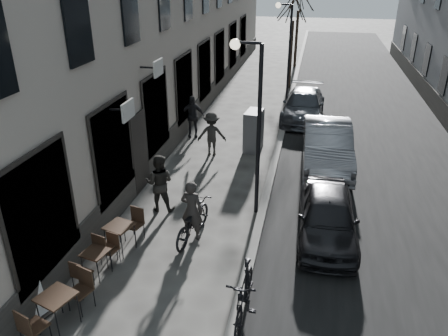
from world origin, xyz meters
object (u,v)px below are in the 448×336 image
(bistro_set_b, at_px, (96,261))
(car_mid, at_px, (327,145))
(sign_board, at_px, (30,302))
(bistro_set_c, at_px, (120,235))
(car_near, at_px, (327,216))
(moped, at_px, (244,295))
(bicycle, at_px, (192,221))
(streetlamp_far, at_px, (287,42))
(car_far, at_px, (304,105))
(streetlamp_near, at_px, (253,112))
(pedestrian_mid, at_px, (212,134))
(tree_near, at_px, (294,6))
(pedestrian_near, at_px, (159,183))
(pedestrian_far, at_px, (192,116))
(utility_cabinet, at_px, (254,131))
(bistro_set_a, at_px, (58,308))

(bistro_set_b, relative_size, car_mid, 0.29)
(sign_board, relative_size, car_mid, 0.23)
(bistro_set_c, bearing_deg, sign_board, -91.82)
(car_near, xyz_separation_m, moped, (-1.71, -3.48, -0.04))
(sign_board, xyz_separation_m, bicycle, (2.50, 3.64, 0.07))
(streetlamp_far, relative_size, car_far, 1.09)
(streetlamp_near, height_order, car_far, streetlamp_near)
(pedestrian_mid, distance_m, car_far, 6.15)
(tree_near, bearing_deg, streetlamp_far, -91.38)
(sign_board, xyz_separation_m, pedestrian_near, (1.14, 4.91, 0.44))
(car_near, distance_m, car_mid, 4.87)
(pedestrian_mid, relative_size, pedestrian_far, 0.95)
(sign_board, xyz_separation_m, utility_cabinet, (3.22, 10.21, 0.35))
(pedestrian_far, distance_m, car_far, 5.72)
(bistro_set_a, relative_size, pedestrian_mid, 0.96)
(sign_board, xyz_separation_m, car_near, (6.08, 4.41, 0.20))
(bistro_set_b, relative_size, pedestrian_mid, 0.82)
(pedestrian_near, xyz_separation_m, car_near, (4.94, -0.50, -0.24))
(bistro_set_c, bearing_deg, car_far, 86.16)
(pedestrian_near, bearing_deg, car_mid, -143.20)
(moped, bearing_deg, tree_near, 91.91)
(car_mid, bearing_deg, bistro_set_a, -122.43)
(bistro_set_b, relative_size, bicycle, 0.70)
(tree_near, distance_m, bistro_set_b, 19.49)
(car_mid, bearing_deg, bicycle, -124.88)
(pedestrian_mid, xyz_separation_m, pedestrian_far, (-1.28, 1.78, 0.04))
(utility_cabinet, height_order, car_mid, utility_cabinet)
(car_near, bearing_deg, streetlamp_near, 155.84)
(sign_board, relative_size, moped, 0.55)
(pedestrian_near, bearing_deg, bicycle, 132.17)
(pedestrian_far, relative_size, car_near, 0.47)
(moped, bearing_deg, car_mid, 79.00)
(bistro_set_c, xyz_separation_m, car_mid, (5.24, 6.62, 0.32))
(bistro_set_a, xyz_separation_m, moped, (3.67, 1.00, 0.13))
(streetlamp_far, relative_size, tree_near, 0.89)
(sign_board, distance_m, car_far, 15.38)
(streetlamp_near, distance_m, bistro_set_c, 4.85)
(streetlamp_near, bearing_deg, bistro_set_c, -138.25)
(pedestrian_far, bearing_deg, bistro_set_b, -99.76)
(sign_board, xyz_separation_m, car_mid, (6.08, 9.27, 0.34))
(bicycle, xyz_separation_m, car_far, (2.52, 10.90, 0.15))
(sign_board, relative_size, bicycle, 0.57)
(streetlamp_near, distance_m, pedestrian_far, 7.10)
(bistro_set_a, bearing_deg, car_near, 58.09)
(sign_board, bearing_deg, utility_cabinet, 94.70)
(utility_cabinet, xyz_separation_m, car_near, (2.86, -5.80, -0.15))
(streetlamp_far, xyz_separation_m, pedestrian_far, (-3.43, -6.20, -2.25))
(streetlamp_near, xyz_separation_m, car_mid, (2.23, 3.93, -2.36))
(streetlamp_near, bearing_deg, pedestrian_mid, 118.10)
(streetlamp_far, bearing_deg, car_mid, -74.55)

